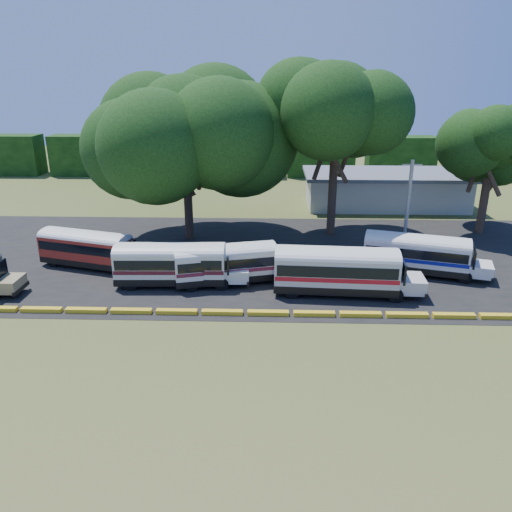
{
  "coord_description": "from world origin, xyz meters",
  "views": [
    {
      "loc": [
        4.64,
        -28.24,
        14.89
      ],
      "look_at": [
        3.55,
        6.0,
        2.27
      ],
      "focal_mm": 35.0,
      "sensor_mm": 36.0,
      "label": 1
    }
  ],
  "objects_px": {
    "bus_red": "(88,247)",
    "tree_west": "(185,132)",
    "bus_cream_west": "(174,262)",
    "bus_white_red": "(339,268)"
  },
  "relations": [
    {
      "from": "tree_west",
      "to": "bus_cream_west",
      "type": "bearing_deg",
      "value": -86.61
    },
    {
      "from": "bus_cream_west",
      "to": "bus_white_red",
      "type": "height_order",
      "value": "bus_white_red"
    },
    {
      "from": "bus_red",
      "to": "tree_west",
      "type": "height_order",
      "value": "tree_west"
    },
    {
      "from": "bus_cream_west",
      "to": "tree_west",
      "type": "bearing_deg",
      "value": 91.55
    },
    {
      "from": "bus_cream_west",
      "to": "bus_red",
      "type": "bearing_deg",
      "value": 153.82
    },
    {
      "from": "bus_red",
      "to": "bus_white_red",
      "type": "bearing_deg",
      "value": 2.99
    },
    {
      "from": "tree_west",
      "to": "bus_red",
      "type": "bearing_deg",
      "value": -130.94
    },
    {
      "from": "bus_red",
      "to": "bus_white_red",
      "type": "xyz_separation_m",
      "value": [
        19.56,
        -4.65,
        0.22
      ]
    },
    {
      "from": "bus_red",
      "to": "bus_cream_west",
      "type": "distance_m",
      "value": 8.33
    },
    {
      "from": "bus_red",
      "to": "bus_white_red",
      "type": "distance_m",
      "value": 20.11
    }
  ]
}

